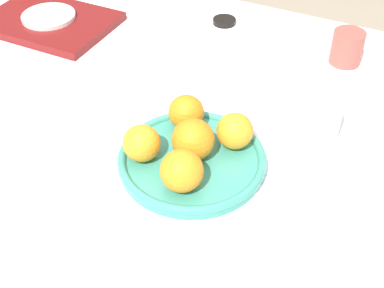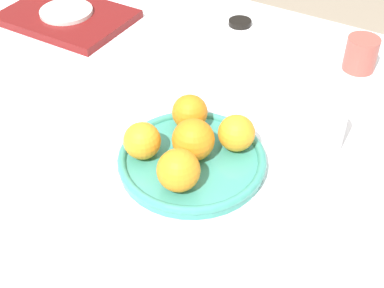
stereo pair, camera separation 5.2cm
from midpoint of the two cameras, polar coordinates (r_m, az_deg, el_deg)
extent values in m
cube|color=white|center=(1.38, 0.29, -7.00)|extent=(1.48, 0.88, 0.76)
cylinder|color=teal|center=(0.94, 1.58, -1.94)|extent=(0.26, 0.26, 0.02)
torus|color=teal|center=(0.94, 1.59, -1.55)|extent=(0.26, 0.26, 0.02)
sphere|color=orange|center=(0.92, 1.76, 0.42)|extent=(0.07, 0.07, 0.07)
sphere|color=orange|center=(0.94, 6.34, 1.13)|extent=(0.07, 0.07, 0.07)
sphere|color=orange|center=(0.86, 0.28, -2.87)|extent=(0.07, 0.07, 0.07)
sphere|color=orange|center=(0.92, -3.74, 0.30)|extent=(0.07, 0.07, 0.07)
sphere|color=orange|center=(0.98, 1.27, 3.37)|extent=(0.07, 0.07, 0.07)
cylinder|color=silver|center=(0.98, 15.64, 1.88)|extent=(0.07, 0.07, 0.11)
cube|color=maroon|center=(1.41, -12.13, 13.09)|extent=(0.31, 0.22, 0.02)
cylinder|color=silver|center=(1.40, -12.22, 13.63)|extent=(0.13, 0.13, 0.01)
cylinder|color=#9E4C42|center=(1.24, 18.76, 9.07)|extent=(0.07, 0.07, 0.08)
cylinder|color=black|center=(1.37, 6.25, 12.73)|extent=(0.06, 0.06, 0.01)
camera|label=1|loc=(0.03, -88.38, 1.41)|focal=50.00mm
camera|label=2|loc=(0.03, 91.62, -1.41)|focal=50.00mm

